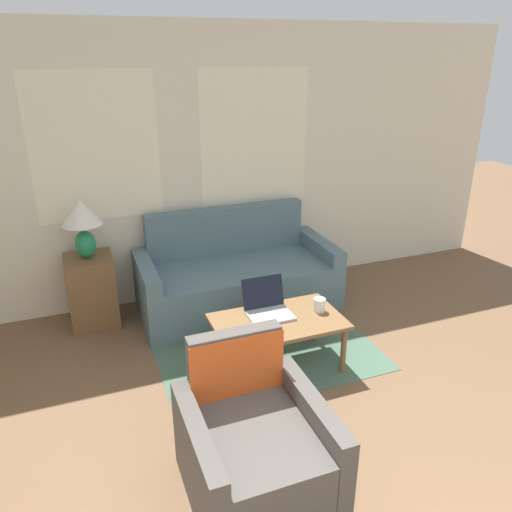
{
  "coord_description": "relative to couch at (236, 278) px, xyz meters",
  "views": [
    {
      "loc": [
        -1.09,
        -0.66,
        2.34
      ],
      "look_at": [
        0.29,
        2.93,
        0.75
      ],
      "focal_mm": 35.0,
      "sensor_mm": 36.0,
      "label": 1
    }
  ],
  "objects": [
    {
      "name": "laptop",
      "position": [
        -0.08,
        -0.99,
        0.2
      ],
      "size": [
        0.34,
        0.32,
        0.26
      ],
      "color": "#B7B7BC",
      "rests_on": "coffee_table"
    },
    {
      "name": "table_lamp",
      "position": [
        -1.33,
        0.13,
        0.72
      ],
      "size": [
        0.34,
        0.34,
        0.52
      ],
      "color": "#1E8451",
      "rests_on": "side_table"
    },
    {
      "name": "rug",
      "position": [
        -0.04,
        -0.59,
        -0.28
      ],
      "size": [
        1.8,
        1.85,
        0.01
      ],
      "color": "#476651",
      "rests_on": "ground_plane"
    },
    {
      "name": "wall_back",
      "position": [
        -0.31,
        0.44,
        1.03
      ],
      "size": [
        6.97,
        0.06,
        2.6
      ],
      "color": "silver",
      "rests_on": "ground_plane"
    },
    {
      "name": "cup_navy",
      "position": [
        -0.27,
        -1.26,
        0.18
      ],
      "size": [
        0.1,
        0.1,
        0.08
      ],
      "color": "gold",
      "rests_on": "coffee_table"
    },
    {
      "name": "couch",
      "position": [
        0.0,
        0.0,
        0.0
      ],
      "size": [
        1.87,
        0.84,
        0.92
      ],
      "color": "slate",
      "rests_on": "ground_plane"
    },
    {
      "name": "armchair",
      "position": [
        -0.64,
        -2.16,
        -0.0
      ],
      "size": [
        0.75,
        0.81,
        0.86
      ],
      "color": "#514C47",
      "rests_on": "ground_plane"
    },
    {
      "name": "coffee_table",
      "position": [
        -0.04,
        -1.11,
        0.1
      ],
      "size": [
        1.0,
        0.59,
        0.42
      ],
      "color": "brown",
      "rests_on": "ground_plane"
    },
    {
      "name": "cup_yellow",
      "position": [
        0.32,
        -1.1,
        0.2
      ],
      "size": [
        0.09,
        0.09,
        0.11
      ],
      "color": "white",
      "rests_on": "coffee_table"
    },
    {
      "name": "side_table",
      "position": [
        -1.33,
        0.13,
        0.05
      ],
      "size": [
        0.41,
        0.41,
        0.65
      ],
      "color": "brown",
      "rests_on": "ground_plane"
    }
  ]
}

